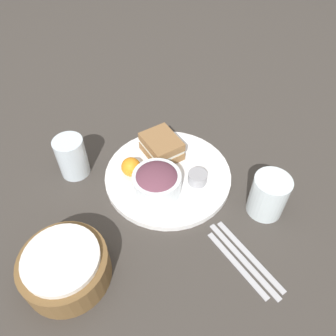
% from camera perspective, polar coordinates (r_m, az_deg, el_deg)
% --- Properties ---
extents(ground_plane, '(4.00, 4.00, 0.00)m').
position_cam_1_polar(ground_plane, '(0.84, 0.00, -1.67)').
color(ground_plane, '#3D3833').
extents(plate, '(0.32, 0.32, 0.02)m').
position_cam_1_polar(plate, '(0.83, 0.00, -1.30)').
color(plate, white).
rests_on(plate, ground_plane).
extents(sandwich, '(0.12, 0.10, 0.05)m').
position_cam_1_polar(sandwich, '(0.86, -1.13, 3.79)').
color(sandwich, olive).
rests_on(sandwich, plate).
extents(salad_bowl, '(0.11, 0.11, 0.07)m').
position_cam_1_polar(salad_bowl, '(0.77, -1.96, -2.30)').
color(salad_bowl, white).
rests_on(salad_bowl, plate).
extents(dressing_cup, '(0.05, 0.05, 0.03)m').
position_cam_1_polar(dressing_cup, '(0.80, 5.15, -1.68)').
color(dressing_cup, '#99999E').
rests_on(dressing_cup, plate).
extents(orange_wedge, '(0.05, 0.05, 0.05)m').
position_cam_1_polar(orange_wedge, '(0.81, -6.46, 0.20)').
color(orange_wedge, orange).
rests_on(orange_wedge, plate).
extents(drink_glass, '(0.07, 0.07, 0.11)m').
position_cam_1_polar(drink_glass, '(0.85, -16.39, 1.87)').
color(drink_glass, silver).
rests_on(drink_glass, ground_plane).
extents(bread_basket, '(0.17, 0.17, 0.08)m').
position_cam_1_polar(bread_basket, '(0.69, -17.48, -16.11)').
color(bread_basket, brown).
rests_on(bread_basket, ground_plane).
extents(fork, '(0.19, 0.06, 0.01)m').
position_cam_1_polar(fork, '(0.74, 14.00, -14.51)').
color(fork, '#B2B2B7').
rests_on(fork, ground_plane).
extents(knife, '(0.20, 0.07, 0.01)m').
position_cam_1_polar(knife, '(0.73, 12.96, -15.29)').
color(knife, '#B2B2B7').
rests_on(knife, ground_plane).
extents(spoon, '(0.17, 0.06, 0.01)m').
position_cam_1_polar(spoon, '(0.72, 11.90, -16.08)').
color(spoon, '#B2B2B7').
rests_on(spoon, ground_plane).
extents(water_glass, '(0.08, 0.08, 0.10)m').
position_cam_1_polar(water_glass, '(0.77, 17.08, -4.58)').
color(water_glass, silver).
rests_on(water_glass, ground_plane).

